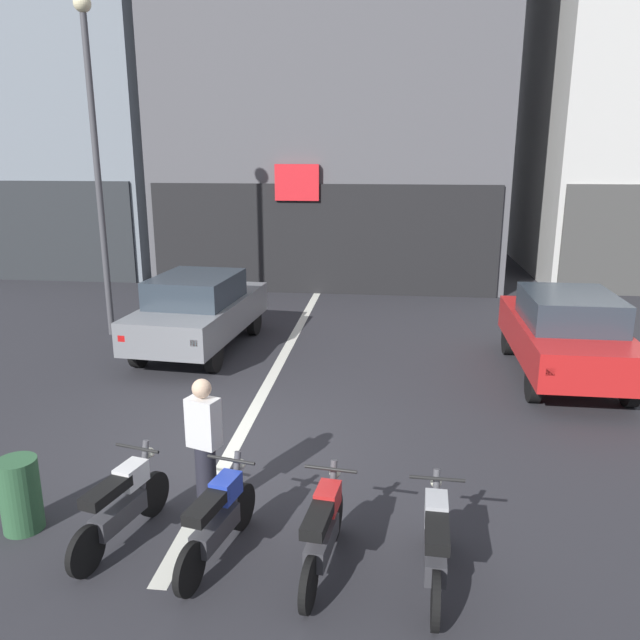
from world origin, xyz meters
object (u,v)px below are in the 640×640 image
motorcycle_white_row_leftmost (122,504)px  person_by_motorcycles (205,446)px  car_grey_crossing_near (199,310)px  car_red_parked_kerbside (566,332)px  motorcycle_silver_row_right_mid (435,542)px  motorcycle_red_row_centre (323,530)px  trash_bin (20,495)px  motorcycle_blue_row_left_mid (218,518)px  street_lamp (95,140)px

motorcycle_white_row_leftmost → person_by_motorcycles: bearing=40.9°
car_grey_crossing_near → car_red_parked_kerbside: same height
car_red_parked_kerbside → motorcycle_silver_row_right_mid: car_red_parked_kerbside is taller
motorcycle_red_row_centre → car_grey_crossing_near: bearing=116.1°
person_by_motorcycles → trash_bin: size_ratio=1.96×
motorcycle_white_row_leftmost → motorcycle_silver_row_right_mid: size_ratio=0.98×
motorcycle_silver_row_right_mid → person_by_motorcycles: bearing=159.7°
car_red_parked_kerbside → motorcycle_white_row_leftmost: car_red_parked_kerbside is taller
motorcycle_blue_row_left_mid → motorcycle_silver_row_right_mid: (2.20, -0.16, 0.00)m
car_grey_crossing_near → motorcycle_white_row_leftmost: 6.82m
motorcycle_blue_row_left_mid → motorcycle_silver_row_right_mid: size_ratio=0.98×
car_grey_crossing_near → motorcycle_blue_row_left_mid: size_ratio=2.57×
motorcycle_white_row_leftmost → motorcycle_blue_row_left_mid: size_ratio=1.00×
car_grey_crossing_near → person_by_motorcycles: person_by_motorcycles is taller
motorcycle_white_row_leftmost → trash_bin: bearing=175.7°
car_grey_crossing_near → motorcycle_blue_row_left_mid: bearing=-71.5°
car_grey_crossing_near → trash_bin: size_ratio=4.98×
motorcycle_white_row_leftmost → trash_bin: 1.23m
motorcycle_blue_row_left_mid → trash_bin: bearing=174.1°
motorcycle_red_row_centre → motorcycle_silver_row_right_mid: (1.10, -0.07, 0.00)m
car_red_parked_kerbside → motorcycle_silver_row_right_mid: bearing=-114.0°
car_grey_crossing_near → motorcycle_silver_row_right_mid: bearing=-57.3°
car_grey_crossing_near → motorcycle_blue_row_left_mid: car_grey_crossing_near is taller
street_lamp → motorcycle_silver_row_right_mid: (6.91, -7.92, -3.89)m
car_grey_crossing_near → motorcycle_blue_row_left_mid: (2.30, -6.85, -0.43)m
street_lamp → motorcycle_silver_row_right_mid: 11.21m
car_grey_crossing_near → street_lamp: size_ratio=0.59×
motorcycle_silver_row_right_mid → trash_bin: motorcycle_silver_row_right_mid is taller
street_lamp → motorcycle_white_row_leftmost: (3.60, -7.62, -3.89)m
motorcycle_silver_row_right_mid → trash_bin: bearing=175.0°
street_lamp → motorcycle_blue_row_left_mid: street_lamp is taller
motorcycle_silver_row_right_mid → person_by_motorcycles: (-2.56, 0.95, 0.40)m
car_red_parked_kerbside → trash_bin: (-7.25, -5.73, -0.46)m
motorcycle_red_row_centre → motorcycle_silver_row_right_mid: 1.10m
street_lamp → person_by_motorcycles: bearing=-58.1°
street_lamp → motorcycle_blue_row_left_mid: 9.88m
person_by_motorcycles → trash_bin: (-1.96, -0.55, -0.43)m
motorcycle_blue_row_left_mid → motorcycle_red_row_centre: (1.10, -0.08, 0.00)m
motorcycle_blue_row_left_mid → trash_bin: (-2.32, 0.24, -0.03)m
person_by_motorcycles → street_lamp: bearing=121.9°
car_red_parked_kerbside → street_lamp: (-9.64, 1.79, 3.46)m
motorcycle_red_row_centre → motorcycle_silver_row_right_mid: size_ratio=1.00×
motorcycle_white_row_leftmost → motorcycle_blue_row_left_mid: bearing=-7.6°
street_lamp → person_by_motorcycles: street_lamp is taller
motorcycle_blue_row_left_mid → person_by_motorcycles: size_ratio=0.99×
motorcycle_red_row_centre → trash_bin: size_ratio=1.96×
street_lamp → motorcycle_white_row_leftmost: bearing=-64.7°
motorcycle_white_row_leftmost → motorcycle_red_row_centre: bearing=-5.9°
street_lamp → motorcycle_blue_row_left_mid: bearing=-58.8°
street_lamp → trash_bin: street_lamp is taller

